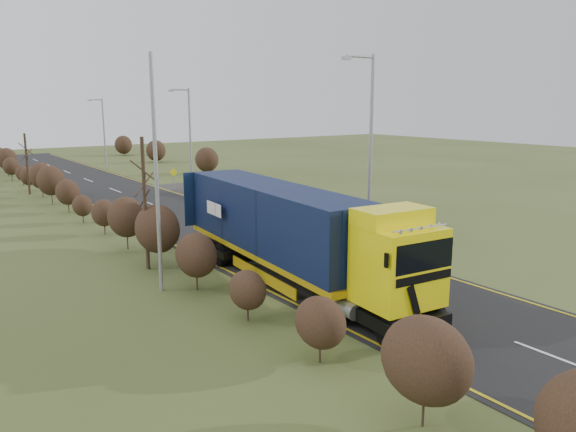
{
  "coord_description": "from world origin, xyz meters",
  "views": [
    {
      "loc": [
        -15.62,
        -19.97,
        7.54
      ],
      "look_at": [
        -0.07,
        1.94,
        2.08
      ],
      "focal_mm": 35.0,
      "sensor_mm": 36.0,
      "label": 1
    }
  ],
  "objects_px": {
    "car_red_hatchback": "(221,190)",
    "car_blue_sedan": "(214,184)",
    "streetlight_near": "(369,143)",
    "speed_sign": "(254,184)",
    "lorry": "(289,230)"
  },
  "relations": [
    {
      "from": "car_red_hatchback",
      "to": "car_blue_sedan",
      "type": "distance_m",
      "value": 2.89
    },
    {
      "from": "car_blue_sedan",
      "to": "streetlight_near",
      "type": "height_order",
      "value": "streetlight_near"
    },
    {
      "from": "car_red_hatchback",
      "to": "car_blue_sedan",
      "type": "height_order",
      "value": "car_blue_sedan"
    },
    {
      "from": "streetlight_near",
      "to": "speed_sign",
      "type": "relative_size",
      "value": 3.99
    },
    {
      "from": "lorry",
      "to": "car_red_hatchback",
      "type": "height_order",
      "value": "lorry"
    },
    {
      "from": "car_red_hatchback",
      "to": "streetlight_near",
      "type": "distance_m",
      "value": 19.1
    },
    {
      "from": "lorry",
      "to": "car_blue_sedan",
      "type": "distance_m",
      "value": 25.73
    },
    {
      "from": "car_red_hatchback",
      "to": "streetlight_near",
      "type": "bearing_deg",
      "value": 102.28
    },
    {
      "from": "lorry",
      "to": "car_red_hatchback",
      "type": "bearing_deg",
      "value": 73.33
    },
    {
      "from": "streetlight_near",
      "to": "car_blue_sedan",
      "type": "bearing_deg",
      "value": 83.97
    },
    {
      "from": "lorry",
      "to": "streetlight_near",
      "type": "bearing_deg",
      "value": 26.65
    },
    {
      "from": "car_red_hatchback",
      "to": "speed_sign",
      "type": "bearing_deg",
      "value": 103.99
    },
    {
      "from": "car_blue_sedan",
      "to": "streetlight_near",
      "type": "bearing_deg",
      "value": 102.84
    },
    {
      "from": "lorry",
      "to": "speed_sign",
      "type": "bearing_deg",
      "value": 67.59
    },
    {
      "from": "car_red_hatchback",
      "to": "car_blue_sedan",
      "type": "relative_size",
      "value": 0.78
    }
  ]
}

